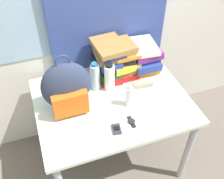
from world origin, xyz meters
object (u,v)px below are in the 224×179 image
water_bottle (95,77)px  cell_phone (117,129)px  sports_bottle (109,77)px  sunglasses_case (143,84)px  sunscreen_bottle (129,96)px  wristwatch (131,122)px  book_stack_left (108,60)px  book_stack_center (122,59)px  book_stack_right (144,57)px  backpack (67,88)px

water_bottle → cell_phone: bearing=-88.4°
sports_bottle → sunglasses_case: bearing=-13.1°
sunscreen_bottle → sunglasses_case: 0.24m
sunglasses_case → wristwatch: sunglasses_case is taller
book_stack_left → water_bottle: 0.19m
book_stack_center → water_bottle: 0.28m
sports_bottle → sunglasses_case: sports_bottle is taller
cell_phone → sunglasses_case: size_ratio=0.57×
sports_bottle → wristwatch: (0.03, -0.36, -0.11)m
sports_bottle → sunglasses_case: size_ratio=1.49×
sports_bottle → wristwatch: size_ratio=2.23×
water_bottle → sports_bottle: size_ratio=1.02×
book_stack_left → book_stack_right: bearing=-0.7°
sunscreen_bottle → book_stack_left: bearing=95.1°
book_stack_left → sunscreen_bottle: size_ratio=1.65×
backpack → cell_phone: backpack is taller
sports_bottle → sunscreen_bottle: sports_bottle is taller
book_stack_center → cell_phone: (-0.24, -0.54, -0.12)m
backpack → cell_phone: 0.42m
water_bottle → book_stack_right: bearing=14.1°
book_stack_left → wristwatch: book_stack_left is taller
water_bottle → sunglasses_case: bearing=-15.4°
backpack → sunscreen_bottle: backpack is taller
sports_bottle → cell_phone: size_ratio=2.59×
sports_bottle → cell_phone: 0.41m
backpack → book_stack_left: backpack is taller
book_stack_left → book_stack_center: bearing=1.0°
book_stack_center → sunglasses_case: 0.26m
wristwatch → book_stack_left: bearing=88.5°
sunscreen_bottle → wristwatch: size_ratio=1.74×
book_stack_center → sunscreen_bottle: 0.37m
book_stack_center → book_stack_left: bearing=-179.0°
book_stack_right → sunscreen_bottle: 0.44m
backpack → sunscreen_bottle: size_ratio=2.42×
book_stack_left → book_stack_center: size_ratio=1.06×
cell_phone → sunscreen_bottle: bearing=49.0°
cell_phone → backpack: bearing=128.5°
backpack → book_stack_left: 0.44m
sunscreen_bottle → wristwatch: sunscreen_bottle is taller
sports_bottle → cell_phone: (-0.09, -0.39, -0.10)m
backpack → water_bottle: backpack is taller
water_bottle → wristwatch: (0.13, -0.40, -0.11)m
sunglasses_case → cell_phone: bearing=-135.0°
sunscreen_bottle → sunglasses_case: bearing=40.7°
backpack → sunglasses_case: backpack is taller
backpack → cell_phone: bearing=-51.5°
book_stack_left → water_bottle: bearing=-141.3°
sunglasses_case → wristwatch: (-0.22, -0.30, -0.01)m
water_bottle → book_stack_left: bearing=38.7°
book_stack_left → sports_bottle: book_stack_left is taller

